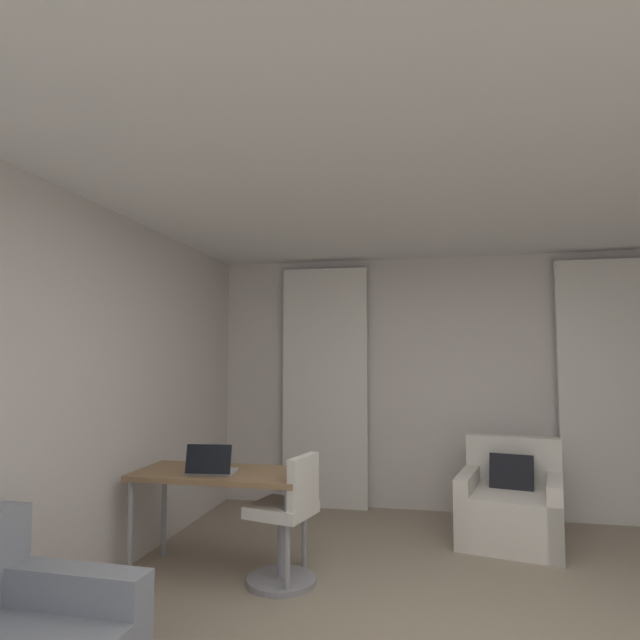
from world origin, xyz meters
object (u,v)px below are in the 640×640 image
Objects in this scene: desk at (220,480)px; desk_chair at (287,526)px; laptop at (211,467)px; armchair at (511,507)px.

desk is 0.59m from desk_chair.
desk_chair is (0.52, -0.08, -0.27)m from desk.
armchair is at bearing 29.57° from laptop.
desk_chair reaches higher than armchair.
armchair is 2.48m from desk.
desk is at bearing 171.10° from desk_chair.
desk_chair is at bearing -143.40° from armchair.
laptop reaches higher than desk_chair.
desk_chair is (-1.64, -1.22, 0.11)m from armchair.
desk_chair is at bearing -8.90° from desk.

